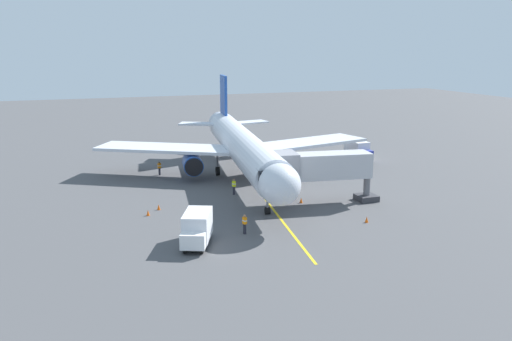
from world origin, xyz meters
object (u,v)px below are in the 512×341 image
box_truck_portside (358,150)px  safety_cone_wing_starboard (148,213)px  box_truck_near_nose (197,228)px  safety_cone_wing_port (367,220)px  ground_crew_wing_walker (234,186)px  ground_crew_marshaller (245,224)px  ground_crew_loader (159,168)px  airplane (242,147)px  safety_cone_nose_left (301,200)px  safety_cone_nose_right (159,207)px  jet_bridge (315,167)px

box_truck_portside → safety_cone_wing_starboard: 35.19m
box_truck_near_nose → safety_cone_wing_port: bearing=-178.9°
ground_crew_wing_walker → safety_cone_wing_starboard: 10.74m
ground_crew_marshaller → ground_crew_loader: 23.89m
airplane → ground_crew_loader: 10.99m
ground_crew_loader → safety_cone_wing_starboard: size_ratio=3.11×
airplane → safety_cone_wing_port: size_ratio=73.24×
safety_cone_wing_port → safety_cone_nose_left: bearing=-68.6°
ground_crew_wing_walker → safety_cone_nose_right: 9.02m
box_truck_near_nose → safety_cone_wing_starboard: size_ratio=9.08×
jet_bridge → box_truck_portside: bearing=-131.2°
jet_bridge → box_truck_near_nose: jet_bridge is taller
ground_crew_marshaller → safety_cone_wing_starboard: 10.46m
box_truck_portside → box_truck_near_nose: bearing=40.3°
airplane → jet_bridge: (-3.67, 11.94, -0.24)m
ground_crew_wing_walker → safety_cone_nose_right: ground_crew_wing_walker is taller
box_truck_portside → ground_crew_loader: bearing=-0.7°
safety_cone_nose_left → safety_cone_wing_starboard: same height
ground_crew_wing_walker → safety_cone_wing_starboard: size_ratio=3.11×
ground_crew_wing_walker → box_truck_near_nose: 15.16m
ground_crew_loader → safety_cone_wing_port: (-14.46, 24.58, -0.61)m
safety_cone_nose_right → safety_cone_wing_port: bearing=149.1°
ground_crew_marshaller → ground_crew_loader: size_ratio=1.00×
ground_crew_wing_walker → safety_cone_wing_port: ground_crew_wing_walker is taller
ground_crew_wing_walker → jet_bridge: bearing=137.6°
box_truck_near_nose → safety_cone_wing_starboard: box_truck_near_nose is taller
safety_cone_wing_port → jet_bridge: bearing=-74.8°
box_truck_near_nose → box_truck_portside: (-28.99, -24.56, 0.00)m
ground_crew_marshaller → safety_cone_nose_right: size_ratio=3.11×
safety_cone_nose_right → ground_crew_wing_walker: bearing=-161.9°
box_truck_near_nose → safety_cone_wing_port: box_truck_near_nose is taller
ground_crew_loader → safety_cone_wing_port: bearing=120.5°
jet_bridge → ground_crew_loader: size_ratio=6.74×
ground_crew_wing_walker → box_truck_portside: 24.47m
jet_bridge → box_truck_near_nose: (13.85, 7.28, -2.38)m
safety_cone_nose_right → safety_cone_wing_starboard: (1.26, 1.51, 0.00)m
ground_crew_marshaller → safety_cone_nose_left: ground_crew_marshaller is taller
jet_bridge → box_truck_portside: jet_bridge is taller
jet_bridge → ground_crew_wing_walker: jet_bridge is taller
airplane → ground_crew_wing_walker: airplane is taller
jet_bridge → ground_crew_marshaller: jet_bridge is taller
safety_cone_wing_port → airplane: bearing=-73.6°
ground_crew_wing_walker → safety_cone_wing_starboard: ground_crew_wing_walker is taller
safety_cone_nose_left → jet_bridge: bearing=148.5°
airplane → safety_cone_nose_right: bearing=37.3°
box_truck_near_nose → safety_cone_nose_right: box_truck_near_nose is taller
safety_cone_wing_starboard → ground_crew_loader: bearing=-103.5°
safety_cone_nose_left → safety_cone_wing_starboard: (15.29, -1.02, 0.00)m
safety_cone_nose_left → safety_cone_wing_port: size_ratio=1.00×
airplane → safety_cone_nose_right: (11.46, 8.74, -3.73)m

